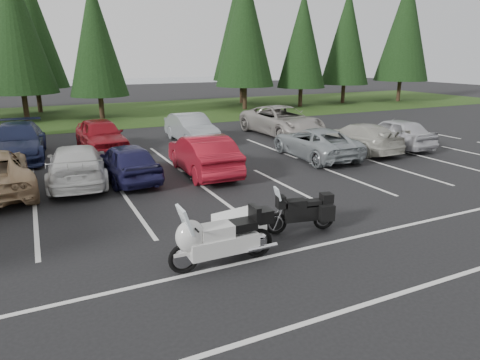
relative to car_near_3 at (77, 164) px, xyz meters
name	(u,v)px	position (x,y,z in m)	size (l,w,h in m)	color
ground	(215,209)	(3.39, -4.67, -0.70)	(120.00, 120.00, 0.00)	black
grass_strip	(98,114)	(3.39, 19.33, -0.70)	(80.00, 16.00, 0.01)	#1D3811
lake_water	(95,88)	(7.39, 50.33, -0.70)	(70.00, 50.00, 0.02)	gray
stall_markings	(192,191)	(3.39, -2.67, -0.70)	(32.00, 16.00, 0.01)	silver
conifer_4	(14,24)	(-1.61, 18.23, 5.83)	(4.80, 4.80, 11.17)	#332316
conifer_5	(95,38)	(3.39, 16.93, 4.93)	(4.14, 4.14, 9.63)	#332316
conifer_6	(245,27)	(15.39, 17.43, 6.01)	(4.93, 4.93, 11.48)	#332316
conifer_7	(303,40)	(20.89, 17.13, 5.11)	(4.27, 4.27, 9.94)	#332316
conifer_8	(347,37)	(26.39, 17.93, 5.47)	(4.53, 4.53, 10.56)	#332316
conifer_9	(405,28)	(32.39, 16.63, 6.37)	(5.19, 5.19, 12.10)	#332316
conifer_back_b	(29,25)	(-0.61, 22.83, 6.07)	(4.97, 4.97, 11.58)	#332316
conifer_back_c	(242,22)	(17.39, 22.13, 6.79)	(5.50, 5.50, 12.81)	#332316
car_near_3	(77,164)	(0.00, 0.00, 0.00)	(1.97, 4.86, 1.41)	silver
car_near_4	(127,162)	(1.69, -0.36, 0.00)	(1.67, 4.14, 1.41)	#1C1B44
car_near_5	(203,154)	(4.55, -0.72, 0.07)	(1.64, 4.70, 1.55)	maroon
car_near_6	(315,143)	(10.11, -0.34, -0.02)	(2.26, 4.90, 1.36)	gray
car_near_7	(359,137)	(12.76, -0.18, -0.02)	(1.91, 4.69, 1.36)	#AFAEA1
car_near_8	(395,133)	(15.02, -0.21, 0.04)	(1.75, 4.36, 1.49)	silver
car_far_1	(18,142)	(-1.96, 5.19, 0.08)	(2.20, 5.41, 1.57)	#1C2347
car_far_2	(101,135)	(1.62, 5.24, 0.08)	(1.85, 4.60, 1.57)	maroon
car_far_3	(191,128)	(6.27, 5.47, 0.04)	(1.59, 4.55, 1.50)	gray
car_far_4	(282,121)	(11.75, 5.27, 0.12)	(2.75, 5.96, 1.66)	#A09993
touring_motorcycle	(222,233)	(2.18, -8.05, 0.05)	(2.73, 0.84, 1.51)	silver
cargo_trailer	(239,228)	(3.02, -7.15, -0.32)	(1.65, 0.93, 0.76)	white
adventure_motorcycle	(301,209)	(4.75, -7.24, -0.06)	(2.12, 0.74, 1.29)	black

